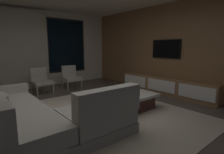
{
  "coord_description": "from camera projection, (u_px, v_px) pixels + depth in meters",
  "views": [
    {
      "loc": [
        -1.83,
        -2.96,
        1.4
      ],
      "look_at": [
        1.4,
        0.95,
        0.55
      ],
      "focal_mm": 28.72,
      "sensor_mm": 36.0,
      "label": 1
    }
  ],
  "objects": [
    {
      "name": "coffee_table",
      "position": [
        125.0,
        100.0,
        4.17
      ],
      "size": [
        1.16,
        1.16,
        0.36
      ],
      "color": "#4A2822",
      "rests_on": "floor"
    },
    {
      "name": "media_console",
      "position": [
        166.0,
        86.0,
        5.36
      ],
      "size": [
        0.46,
        3.1,
        0.52
      ],
      "color": "#8E6642",
      "rests_on": "floor"
    },
    {
      "name": "floor",
      "position": [
        89.0,
        117.0,
        3.62
      ],
      "size": [
        9.2,
        9.2,
        0.0
      ],
      "primitive_type": "plane",
      "color": "#564C44"
    },
    {
      "name": "book_stack_on_coffee_table",
      "position": [
        124.0,
        88.0,
        4.37
      ],
      "size": [
        0.3,
        0.22,
        0.1
      ],
      "color": "#758AD0",
      "rests_on": "coffee_table"
    },
    {
      "name": "sectional_couch",
      "position": [
        38.0,
        117.0,
        2.89
      ],
      "size": [
        1.98,
        2.5,
        0.82
      ],
      "color": "gray",
      "rests_on": "floor"
    },
    {
      "name": "media_wall",
      "position": [
        175.0,
        49.0,
        5.32
      ],
      "size": [
        0.12,
        7.8,
        2.7
      ],
      "color": "#8E6642",
      "rests_on": "floor"
    },
    {
      "name": "back_wall_with_window",
      "position": [
        30.0,
        49.0,
        6.12
      ],
      "size": [
        6.6,
        0.3,
        2.7
      ],
      "color": "silver",
      "rests_on": "floor"
    },
    {
      "name": "mounted_tv",
      "position": [
        166.0,
        49.0,
        5.45
      ],
      "size": [
        0.05,
        0.96,
        0.56
      ],
      "color": "black"
    },
    {
      "name": "accent_chair_by_curtain",
      "position": [
        40.0,
        79.0,
        5.43
      ],
      "size": [
        0.58,
        0.59,
        0.78
      ],
      "color": "#B2ADA0",
      "rests_on": "floor"
    },
    {
      "name": "area_rug",
      "position": [
        105.0,
        114.0,
        3.77
      ],
      "size": [
        3.2,
        3.8,
        0.01
      ],
      "primitive_type": "cube",
      "color": "beige",
      "rests_on": "floor"
    },
    {
      "name": "accent_chair_near_window",
      "position": [
        71.0,
        76.0,
        6.07
      ],
      "size": [
        0.58,
        0.6,
        0.78
      ],
      "color": "#B2ADA0",
      "rests_on": "floor"
    }
  ]
}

